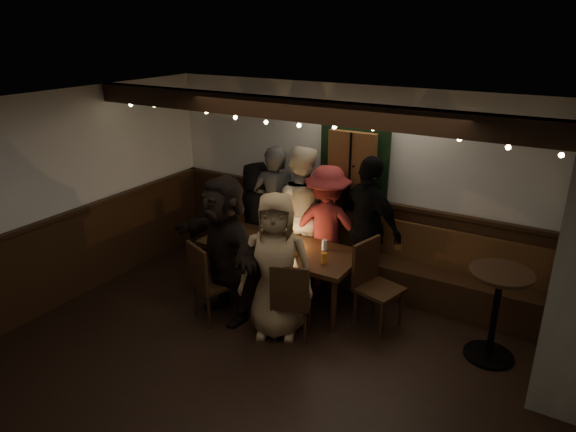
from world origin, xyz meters
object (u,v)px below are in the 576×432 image
Objects in this scene: person_b at (276,209)px; dining_table at (280,250)px; person_d at (327,227)px; high_top at (496,304)px; person_c at (300,212)px; chair_near_right at (291,297)px; person_e at (368,227)px; chair_end at (373,279)px; person_f at (224,248)px; person_g at (276,266)px; chair_near_left at (207,278)px; person_a at (257,213)px.

dining_table is at bearing 108.89° from person_b.
person_d is (0.83, -0.07, -0.07)m from person_b.
high_top reaches higher than dining_table.
person_c is at bearing 166.28° from high_top.
person_b reaches higher than chair_near_right.
person_b is at bearing 125.07° from dining_table.
high_top is at bearing -176.94° from person_e.
person_e is (0.29, 1.43, 0.39)m from chair_near_right.
chair_near_right is 2.12m from high_top.
chair_end is at bearing 128.82° from person_d.
person_e is 1.04× the size of person_f.
person_d reaches higher than dining_table.
person_f is 1.05× the size of person_g.
chair_near_left is at bearing 167.90° from person_g.
person_g is (1.24, -1.46, 0.09)m from person_a.
person_a reaches higher than high_top.
person_e is at bearing 117.71° from chair_end.
person_g reaches higher than person_d.
person_g reaches higher than chair_end.
chair_end reaches higher than chair_near_left.
chair_near_left is at bearing 120.02° from person_a.
chair_near_left is 0.90m from person_g.
person_g is at bearing 19.32° from person_f.
person_c is 1.50m from person_g.
person_e is at bearing 50.06° from chair_near_left.
person_d is at bearing 67.96° from person_g.
dining_table is at bearing 45.05° from person_d.
chair_near_left is at bearing 45.58° from person_d.
person_e is at bearing -165.48° from person_a.
person_b is 0.84m from person_d.
person_e is (-0.35, 0.66, 0.34)m from chair_end.
person_d is 0.98× the size of person_g.
person_c is 1.11× the size of person_d.
person_d reaches higher than chair_near_right.
person_b is (0.35, -0.05, 0.15)m from person_a.
chair_near_left is 0.54× the size of person_e.
chair_near_right is 0.56× the size of person_g.
chair_near_left is 1.73m from person_d.
person_g is at bearing 172.64° from chair_near_right.
chair_end is (1.23, 0.04, -0.08)m from dining_table.
person_b is at bearing 158.82° from chair_end.
person_e is (1.38, -0.01, 0.01)m from person_b.
chair_near_left is 0.65× the size of person_a.
chair_near_right is 0.91× the size of chair_end.
person_d is at bearing 151.38° from person_c.
person_g is (0.05, -1.34, 0.02)m from person_d.
person_f is (0.52, -1.43, 0.13)m from person_a.
person_c reaches higher than chair_near_left.
person_b reaches higher than person_f.
high_top is at bearing 146.53° from person_c.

